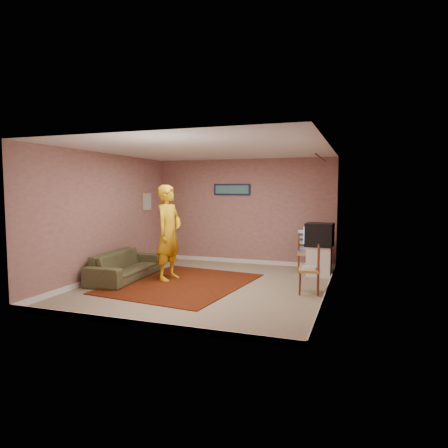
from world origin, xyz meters
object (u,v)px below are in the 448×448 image
(chair_b, at_px, (309,264))
(sofa, at_px, (125,266))
(crt_tv, at_px, (319,235))
(chair_a, at_px, (307,249))
(person, at_px, (169,233))
(tv_cabinet, at_px, (319,261))

(chair_b, xyz_separation_m, sofa, (-3.74, -0.10, -0.25))
(crt_tv, distance_m, sofa, 4.14)
(chair_a, xyz_separation_m, sofa, (-3.45, -1.93, -0.25))
(sofa, xyz_separation_m, person, (0.88, 0.25, 0.69))
(tv_cabinet, relative_size, chair_a, 1.35)
(sofa, bearing_deg, crt_tv, -69.79)
(chair_b, distance_m, sofa, 3.75)
(chair_a, relative_size, sofa, 0.24)
(tv_cabinet, xyz_separation_m, crt_tv, (-0.01, 0.00, 0.57))
(tv_cabinet, xyz_separation_m, sofa, (-3.75, -1.66, -0.04))
(chair_b, bearing_deg, sofa, -95.85)
(sofa, distance_m, person, 1.15)
(tv_cabinet, relative_size, sofa, 0.33)
(sofa, height_order, person, person)
(crt_tv, bearing_deg, chair_b, -88.05)
(crt_tv, relative_size, chair_b, 1.28)
(chair_b, height_order, sofa, chair_b)
(tv_cabinet, bearing_deg, chair_b, -90.44)
(crt_tv, relative_size, person, 0.31)
(tv_cabinet, bearing_deg, person, -153.88)
(chair_b, relative_size, sofa, 0.24)
(chair_b, height_order, person, person)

